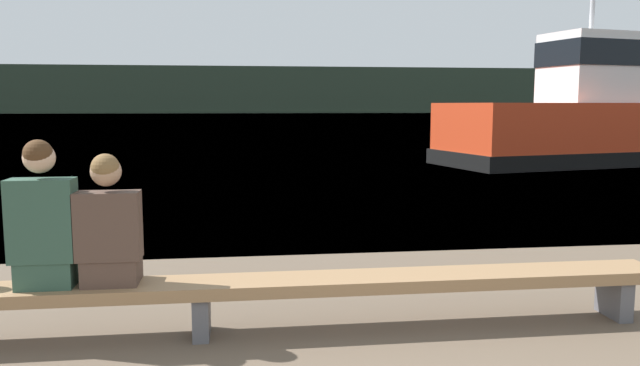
{
  "coord_description": "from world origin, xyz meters",
  "views": [
    {
      "loc": [
        -0.7,
        -1.5,
        1.74
      ],
      "look_at": [
        0.3,
        6.13,
        0.77
      ],
      "focal_mm": 35.0,
      "sensor_mm": 36.0,
      "label": 1
    }
  ],
  "objects_px": {
    "person_left": "(43,222)",
    "bench_main": "(201,291)",
    "person_right": "(109,228)",
    "tugboat_red": "(585,123)"
  },
  "relations": [
    {
      "from": "person_left",
      "to": "tugboat_red",
      "type": "distance_m",
      "value": 17.34
    },
    {
      "from": "bench_main",
      "to": "person_left",
      "type": "bearing_deg",
      "value": -179.83
    },
    {
      "from": "person_left",
      "to": "bench_main",
      "type": "bearing_deg",
      "value": 0.17
    },
    {
      "from": "person_left",
      "to": "tugboat_red",
      "type": "bearing_deg",
      "value": 47.76
    },
    {
      "from": "bench_main",
      "to": "person_right",
      "type": "bearing_deg",
      "value": -179.88
    },
    {
      "from": "person_left",
      "to": "tugboat_red",
      "type": "relative_size",
      "value": 0.12
    },
    {
      "from": "bench_main",
      "to": "tugboat_red",
      "type": "distance_m",
      "value": 16.64
    },
    {
      "from": "person_left",
      "to": "person_right",
      "type": "height_order",
      "value": "person_left"
    },
    {
      "from": "person_right",
      "to": "tugboat_red",
      "type": "xyz_separation_m",
      "value": [
        11.2,
        12.83,
        0.36
      ]
    },
    {
      "from": "bench_main",
      "to": "person_left",
      "type": "distance_m",
      "value": 1.23
    }
  ]
}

